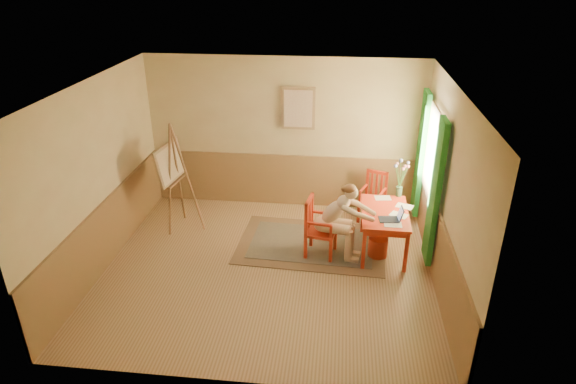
# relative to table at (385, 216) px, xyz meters

# --- Properties ---
(room) EXTENTS (5.04, 4.54, 2.84)m
(room) POSITION_rel_table_xyz_m (-1.76, -0.70, 0.77)
(room) COLOR tan
(room) RESTS_ON ground
(wainscot) EXTENTS (5.00, 4.50, 1.00)m
(wainscot) POSITION_rel_table_xyz_m (-1.76, 0.10, -0.13)
(wainscot) COLOR #95724B
(wainscot) RESTS_ON room
(window) EXTENTS (0.12, 2.01, 2.20)m
(window) POSITION_rel_table_xyz_m (0.66, 0.40, 0.71)
(window) COLOR white
(window) RESTS_ON room
(wall_portrait) EXTENTS (0.60, 0.05, 0.76)m
(wall_portrait) POSITION_rel_table_xyz_m (-1.51, 1.50, 1.27)
(wall_portrait) COLOR #A28057
(wall_portrait) RESTS_ON room
(rug) EXTENTS (2.48, 1.72, 0.02)m
(rug) POSITION_rel_table_xyz_m (-1.14, 0.08, -0.62)
(rug) COLOR #8C7251
(rug) RESTS_ON room
(table) EXTENTS (0.74, 1.21, 0.72)m
(table) POSITION_rel_table_xyz_m (0.00, 0.00, 0.00)
(table) COLOR red
(table) RESTS_ON room
(chair_left) EXTENTS (0.51, 0.50, 0.97)m
(chair_left) POSITION_rel_table_xyz_m (-1.03, -0.21, -0.14)
(chair_left) COLOR red
(chair_left) RESTS_ON room
(chair_back) EXTENTS (0.52, 0.53, 0.90)m
(chair_back) POSITION_rel_table_xyz_m (-0.11, 1.07, -0.18)
(chair_back) COLOR red
(chair_back) RESTS_ON room
(figure) EXTENTS (0.98, 0.49, 1.28)m
(figure) POSITION_rel_table_xyz_m (-0.72, -0.25, 0.08)
(figure) COLOR beige
(figure) RESTS_ON room
(laptop) EXTENTS (0.37, 0.24, 0.21)m
(laptop) POSITION_rel_table_xyz_m (0.09, -0.27, 0.13)
(laptop) COLOR #1E2338
(laptop) RESTS_ON table
(papers) EXTENTS (0.62, 1.09, 0.00)m
(papers) POSITION_rel_table_xyz_m (0.15, 0.04, 0.09)
(papers) COLOR white
(papers) RESTS_ON table
(vase) EXTENTS (0.29, 0.30, 0.62)m
(vase) POSITION_rel_table_xyz_m (0.26, 0.60, 0.37)
(vase) COLOR #3F724C
(vase) RESTS_ON table
(wastebasket) EXTENTS (0.39, 0.39, 0.33)m
(wastebasket) POSITION_rel_table_xyz_m (-0.08, -0.16, -0.47)
(wastebasket) COLOR #C24226
(wastebasket) RESTS_ON room
(easel) EXTENTS (0.68, 0.85, 1.90)m
(easel) POSITION_rel_table_xyz_m (-3.53, 0.44, 0.50)
(easel) COLOR olive
(easel) RESTS_ON room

